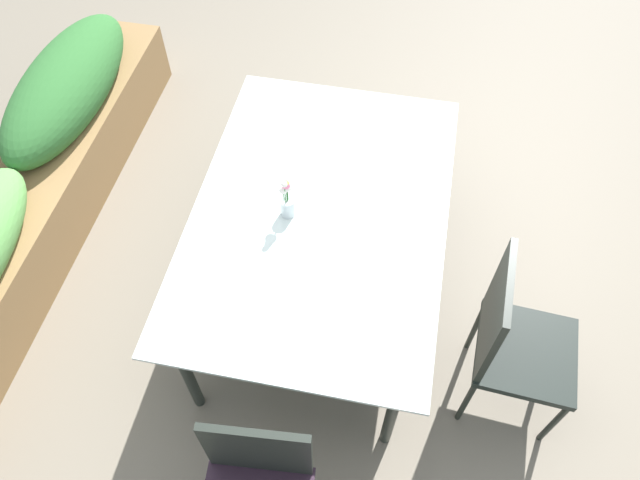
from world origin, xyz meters
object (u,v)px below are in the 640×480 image
(flower_vase, at_px, (287,200))
(planter_box, at_px, (27,189))
(dining_table, at_px, (320,218))
(chair_near_left, at_px, (512,339))

(flower_vase, xyz_separation_m, planter_box, (0.18, 1.60, -0.50))
(dining_table, relative_size, flower_vase, 7.19)
(chair_near_left, height_order, flower_vase, chair_near_left)
(dining_table, distance_m, flower_vase, 0.22)
(planter_box, bearing_deg, dining_table, -94.53)
(planter_box, bearing_deg, chair_near_left, -101.11)
(dining_table, height_order, chair_near_left, chair_near_left)
(dining_table, distance_m, chair_near_left, 1.04)
(chair_near_left, distance_m, flower_vase, 1.19)
(dining_table, bearing_deg, flower_vase, 106.40)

